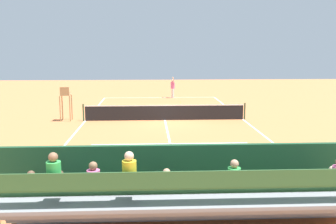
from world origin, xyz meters
name	(u,v)px	position (x,y,z in m)	size (l,w,h in m)	color
ground_plane	(165,120)	(0.00, 0.00, 0.00)	(60.00, 60.00, 0.00)	#D17542
court_line_markings	(165,120)	(0.00, -0.04, 0.00)	(10.10, 22.20, 0.01)	white
tennis_net	(165,112)	(0.00, 0.00, 0.50)	(10.30, 0.10, 1.07)	black
backdrop_wall	(186,180)	(0.00, 14.00, 1.00)	(18.00, 0.16, 2.00)	#1E4C2D
bleacher_stand	(187,201)	(0.10, 15.34, 0.95)	(9.06, 2.40, 2.48)	gray
umpire_chair	(66,100)	(6.20, -0.13, 1.31)	(0.67, 0.67, 2.14)	#A88456
courtside_bench	(259,185)	(-2.24, 13.27, 0.56)	(1.80, 0.40, 0.93)	#234C2D
equipment_bag	(187,200)	(-0.08, 13.40, 0.18)	(0.90, 0.36, 0.36)	black
tennis_player	(173,87)	(-1.16, -10.75, 1.02)	(0.45, 0.56, 1.93)	white
tennis_racket	(161,98)	(-0.10, -10.83, 0.01)	(0.53, 0.50, 0.03)	black
tennis_ball_near	(180,102)	(-1.62, -7.81, 0.03)	(0.07, 0.07, 0.07)	#CCDB33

